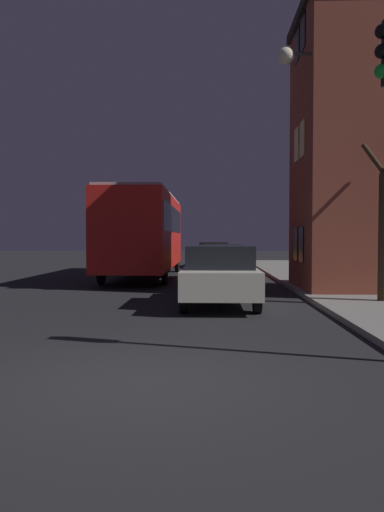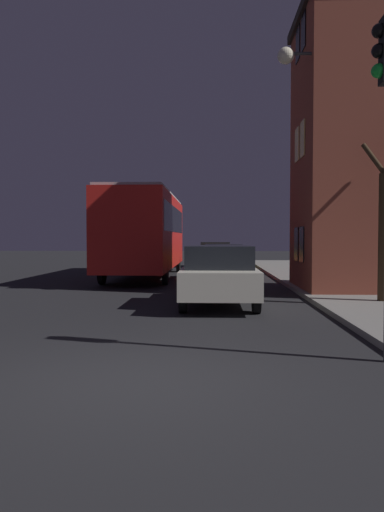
{
  "view_description": "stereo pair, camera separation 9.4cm",
  "coord_description": "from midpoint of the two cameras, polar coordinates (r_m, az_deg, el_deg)",
  "views": [
    {
      "loc": [
        0.83,
        -5.98,
        1.73
      ],
      "look_at": [
        0.33,
        8.52,
        1.2
      ],
      "focal_mm": 35.0,
      "sensor_mm": 36.0,
      "label": 1
    },
    {
      "loc": [
        0.93,
        -5.98,
        1.73
      ],
      "look_at": [
        0.33,
        8.52,
        1.2
      ],
      "focal_mm": 35.0,
      "sensor_mm": 36.0,
      "label": 2
    }
  ],
  "objects": [
    {
      "name": "car_near_lane",
      "position": [
        12.82,
        3.3,
        -2.05
      ],
      "size": [
        1.86,
        4.43,
        1.53
      ],
      "color": "beige",
      "rests_on": "ground"
    },
    {
      "name": "bus",
      "position": [
        22.01,
        -5.15,
        3.16
      ],
      "size": [
        2.56,
        10.79,
        3.61
      ],
      "color": "red",
      "rests_on": "ground"
    },
    {
      "name": "car_far_lane",
      "position": [
        29.9,
        2.75,
        0.23
      ],
      "size": [
        1.9,
        4.72,
        1.49
      ],
      "color": "olive",
      "rests_on": "ground"
    },
    {
      "name": "ground_plane",
      "position": [
        6.28,
        -5.96,
        -13.9
      ],
      "size": [
        120.0,
        120.0,
        0.0
      ],
      "primitive_type": "plane",
      "color": "black"
    },
    {
      "name": "car_mid_lane",
      "position": [
        21.15,
        3.69,
        -0.55
      ],
      "size": [
        1.72,
        4.42,
        1.46
      ],
      "color": "#B21E19",
      "rests_on": "ground"
    },
    {
      "name": "brick_building",
      "position": [
        16.98,
        17.23,
        11.62
      ],
      "size": [
        3.07,
        4.33,
        8.85
      ],
      "color": "brown",
      "rests_on": "sidewalk"
    },
    {
      "name": "streetlamp",
      "position": [
        15.09,
        12.74,
        15.07
      ],
      "size": [
        1.21,
        0.48,
        7.03
      ],
      "color": "#38383A",
      "rests_on": "sidewalk"
    }
  ]
}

